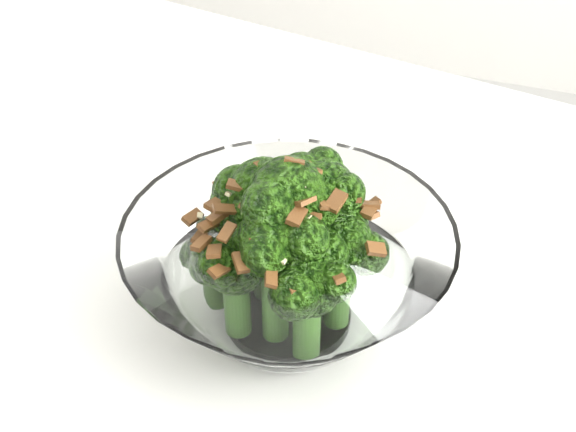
% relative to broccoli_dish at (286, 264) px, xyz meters
% --- Properties ---
extents(broccoli_dish, '(0.19, 0.19, 0.12)m').
position_rel_broccoli_dish_xyz_m(broccoli_dish, '(0.00, 0.00, 0.00)').
color(broccoli_dish, white).
rests_on(broccoli_dish, table).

